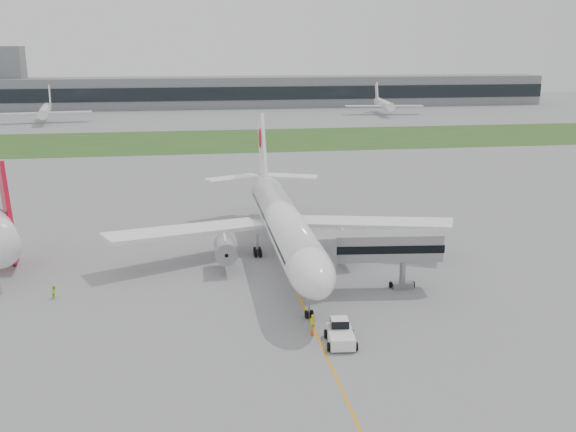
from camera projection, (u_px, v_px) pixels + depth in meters
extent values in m
plane|color=#949497|center=(288.00, 271.00, 83.80)|extent=(600.00, 600.00, 0.00)
cube|color=#2E531F|center=(228.00, 140.00, 198.32)|extent=(600.00, 50.00, 0.02)
cube|color=gray|center=(213.00, 92.00, 301.49)|extent=(320.00, 22.00, 14.00)
cube|color=black|center=(214.00, 94.00, 290.99)|extent=(320.00, 0.60, 6.00)
cylinder|color=white|center=(283.00, 222.00, 86.16)|extent=(5.00, 38.00, 5.00)
ellipsoid|color=white|center=(310.00, 271.00, 67.55)|extent=(5.00, 11.00, 5.00)
cube|color=black|center=(312.00, 266.00, 66.37)|extent=(3.20, 1.54, 1.14)
cone|color=white|center=(264.00, 183.00, 106.95)|extent=(5.00, 10.53, 6.16)
cube|color=white|center=(186.00, 231.00, 86.44)|extent=(22.13, 13.52, 1.70)
cube|color=white|center=(372.00, 223.00, 90.32)|extent=(22.13, 13.52, 1.70)
cylinder|color=gray|center=(225.00, 249.00, 83.26)|extent=(2.70, 5.20, 2.70)
cylinder|color=gray|center=(345.00, 243.00, 85.64)|extent=(2.70, 5.20, 2.70)
cube|color=white|center=(262.00, 151.00, 107.06)|extent=(0.45, 10.90, 12.76)
cylinder|color=#B90A22|center=(262.00, 138.00, 107.50)|extent=(0.60, 3.20, 3.20)
cube|color=white|center=(233.00, 178.00, 108.49)|extent=(9.54, 6.34, 0.35)
cube|color=white|center=(291.00, 176.00, 109.98)|extent=(9.54, 6.34, 0.35)
cylinder|color=#939398|center=(309.00, 305.00, 69.08)|extent=(0.24, 0.24, 3.10)
cylinder|color=black|center=(258.00, 252.00, 89.86)|extent=(1.40, 1.10, 1.10)
cylinder|color=black|center=(302.00, 250.00, 90.81)|extent=(1.40, 1.10, 1.10)
cube|color=white|center=(341.00, 337.00, 63.27)|extent=(2.86, 4.57, 1.16)
cube|color=white|center=(339.00, 323.00, 64.14)|extent=(1.89, 1.72, 0.96)
cube|color=black|center=(339.00, 322.00, 64.12)|extent=(1.95, 1.77, 0.82)
cylinder|color=black|center=(326.00, 334.00, 64.69)|extent=(0.43, 0.90, 0.87)
cylinder|color=black|center=(352.00, 333.00, 64.81)|extent=(0.43, 0.90, 0.87)
cylinder|color=black|center=(329.00, 347.00, 61.90)|extent=(0.43, 0.90, 0.87)
cylinder|color=black|center=(356.00, 346.00, 62.02)|extent=(0.43, 0.90, 0.87)
cube|color=gray|center=(378.00, 246.00, 76.17)|extent=(15.12, 4.73, 3.19)
cube|color=black|center=(378.00, 246.00, 76.17)|extent=(15.35, 4.86, 0.96)
cube|color=gray|center=(321.00, 250.00, 74.81)|extent=(2.76, 3.61, 3.61)
cylinder|color=#939398|center=(403.00, 272.00, 77.74)|extent=(0.74, 0.74, 4.04)
cube|color=#939398|center=(402.00, 284.00, 78.17)|extent=(2.69, 1.75, 0.74)
cylinder|color=black|center=(391.00, 285.00, 78.10)|extent=(0.39, 0.77, 0.74)
cylinder|color=black|center=(413.00, 284.00, 78.23)|extent=(0.39, 0.77, 0.74)
cone|color=#E3500B|center=(312.00, 332.00, 65.32)|extent=(0.45, 0.45, 0.61)
cone|color=#E3500B|center=(326.00, 331.00, 65.72)|extent=(0.43, 0.43, 0.59)
imported|color=yellow|center=(312.00, 322.00, 66.43)|extent=(0.71, 0.57, 1.70)
imported|color=#AEFF2A|center=(55.00, 292.00, 74.71)|extent=(0.77, 0.89, 1.59)
cube|color=#B90A22|center=(8.00, 216.00, 85.43)|extent=(4.54, 11.24, 14.80)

